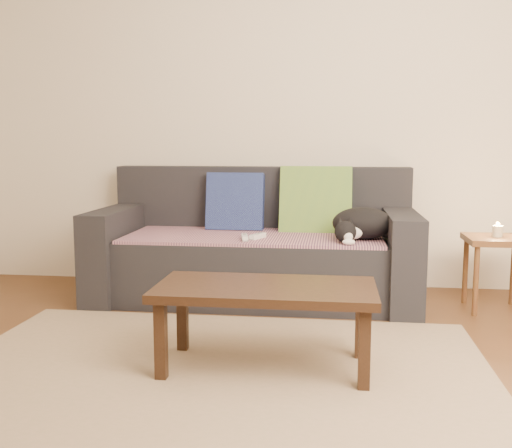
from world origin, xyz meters
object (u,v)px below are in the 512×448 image
wii_remote_a (245,237)px  wii_remote_b (258,236)px  side_table (496,250)px  sofa (256,252)px  cat (362,224)px  coffee_table (265,296)px

wii_remote_a → wii_remote_b: size_ratio=1.00×
wii_remote_b → side_table: 1.48m
sofa → cat: size_ratio=4.34×
side_table → coffee_table: bearing=-137.8°
sofa → coffee_table: bearing=-80.6°
sofa → cat: 0.75m
cat → coffee_table: 1.23m
wii_remote_a → side_table: (1.55, 0.17, -0.07)m
wii_remote_a → wii_remote_b: 0.10m
cat → wii_remote_a: size_ratio=3.22×
sofa → wii_remote_b: bearing=-79.5°
cat → side_table: size_ratio=1.04×
wii_remote_b → side_table: size_ratio=0.32×
sofa → coffee_table: 1.33m
wii_remote_b → cat: bearing=-62.1°
side_table → coffee_table: size_ratio=0.47×
wii_remote_b → coffee_table: (0.17, -1.07, -0.11)m
cat → coffee_table: (-0.47, -1.12, -0.19)m
wii_remote_a → coffee_table: size_ratio=0.15×
cat → wii_remote_b: (-0.65, -0.05, -0.08)m
coffee_table → wii_remote_a: bearing=103.7°
cat → wii_remote_a: 0.73m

